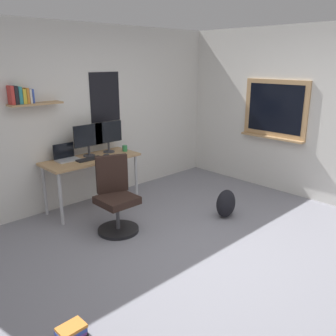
% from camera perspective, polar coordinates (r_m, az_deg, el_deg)
% --- Properties ---
extents(ground_plane, '(5.20, 5.20, 0.00)m').
position_cam_1_polar(ground_plane, '(4.15, 7.01, -13.51)').
color(ground_plane, gray).
rests_on(ground_plane, ground).
extents(wall_back, '(5.00, 0.30, 2.60)m').
position_cam_1_polar(wall_back, '(5.51, -12.79, 8.25)').
color(wall_back, silver).
rests_on(wall_back, ground).
extents(wall_right, '(0.22, 5.00, 2.60)m').
position_cam_1_polar(wall_right, '(5.78, 23.06, 7.69)').
color(wall_right, silver).
rests_on(wall_right, ground).
extents(desk, '(1.37, 0.58, 0.75)m').
position_cam_1_polar(desk, '(5.23, -12.15, 0.70)').
color(desk, tan).
rests_on(desk, ground).
extents(office_chair, '(0.53, 0.55, 0.95)m').
position_cam_1_polar(office_chair, '(4.55, -8.35, -5.03)').
color(office_chair, black).
rests_on(office_chair, ground).
extents(laptop, '(0.31, 0.21, 0.23)m').
position_cam_1_polar(laptop, '(5.16, -15.97, 1.82)').
color(laptop, '#ADAFB5').
rests_on(laptop, desk).
extents(monitor_primary, '(0.46, 0.17, 0.46)m').
position_cam_1_polar(monitor_primary, '(5.24, -12.60, 4.70)').
color(monitor_primary, '#38383D').
rests_on(monitor_primary, desk).
extents(monitor_secondary, '(0.46, 0.17, 0.46)m').
position_cam_1_polar(monitor_secondary, '(5.42, -9.50, 5.28)').
color(monitor_secondary, '#38383D').
rests_on(monitor_secondary, desk).
extents(keyboard, '(0.37, 0.13, 0.02)m').
position_cam_1_polar(keyboard, '(5.11, -12.43, 1.40)').
color(keyboard, black).
rests_on(keyboard, desk).
extents(computer_mouse, '(0.10, 0.06, 0.03)m').
position_cam_1_polar(computer_mouse, '(5.25, -9.85, 2.05)').
color(computer_mouse, '#262628').
rests_on(computer_mouse, desk).
extents(coffee_mug, '(0.08, 0.08, 0.09)m').
position_cam_1_polar(coffee_mug, '(5.49, -6.92, 3.15)').
color(coffee_mug, '#338C4C').
rests_on(coffee_mug, desk).
extents(backpack, '(0.32, 0.22, 0.39)m').
position_cam_1_polar(backpack, '(4.99, 9.23, -5.63)').
color(backpack, black).
rests_on(backpack, ground).
extents(book_stack_on_floor, '(0.23, 0.18, 0.11)m').
position_cam_1_polar(book_stack_on_floor, '(3.16, -15.23, -23.97)').
color(book_stack_on_floor, black).
rests_on(book_stack_on_floor, ground).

